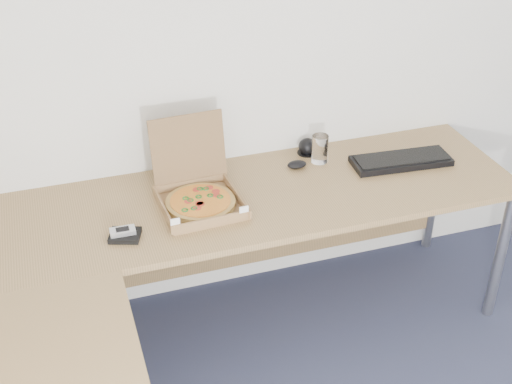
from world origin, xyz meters
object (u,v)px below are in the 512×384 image
object	(u,v)px
desk	(186,277)
pizza_box	(199,197)
drinking_glass	(320,149)
wallet	(125,235)
keyboard	(401,161)

from	to	relation	value
desk	pizza_box	xyz separation A→B (m)	(0.16, 0.42, 0.07)
pizza_box	drinking_glass	distance (m)	0.66
drinking_glass	desk	bearing A→B (deg)	-142.12
drinking_glass	wallet	size ratio (longest dim) A/B	1.12
pizza_box	wallet	size ratio (longest dim) A/B	3.19
pizza_box	wallet	distance (m)	0.37
keyboard	wallet	distance (m)	1.33
keyboard	wallet	world-z (taller)	keyboard
pizza_box	wallet	bearing A→B (deg)	-160.76
pizza_box	drinking_glass	size ratio (longest dim) A/B	2.84
desk	pizza_box	distance (m)	0.45
drinking_glass	wallet	world-z (taller)	drinking_glass
drinking_glass	wallet	xyz separation A→B (m)	(-0.97, -0.33, -0.06)
desk	keyboard	xyz separation A→B (m)	(1.14, 0.47, 0.04)
desk	wallet	bearing A→B (deg)	122.49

